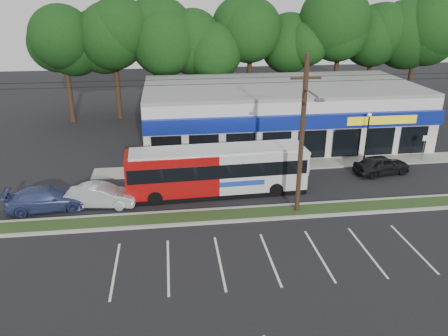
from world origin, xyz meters
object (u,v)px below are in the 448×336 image
Objects in this scene: pedestrian_a at (307,164)px; pedestrian_b at (258,159)px; car_blue at (47,198)px; utility_pole at (300,132)px; car_silver at (101,196)px; lamp_post at (367,132)px; sign_post at (424,143)px; car_dark at (382,165)px; metrobus at (217,170)px.

pedestrian_a is 1.17× the size of pedestrian_b.
pedestrian_a reaches higher than car_blue.
utility_pole is 11.07× the size of car_silver.
sign_post is (5.00, -0.23, -1.12)m from lamp_post.
pedestrian_a is at bearing -158.96° from lamp_post.
car_dark is at bearing -83.13° from lamp_post.
lamp_post reaches higher than pedestrian_a.
car_silver is 2.67× the size of pedestrian_b.
pedestrian_a is (18.42, 3.15, 0.24)m from car_blue.
car_dark is 24.46m from car_blue.
car_blue is 15.81m from pedestrian_b.
lamp_post reaches higher than car_silver.
lamp_post reaches higher than sign_post.
car_silver is 0.87× the size of car_blue.
car_dark is at bearing 5.91° from metrobus.
utility_pole is at bearing 112.93° from car_dark.
car_silver is 15.31m from pedestrian_a.
pedestrian_b is (-9.00, -0.30, -1.82)m from lamp_post.
lamp_post is 5.13m from sign_post.
sign_post is 14.02m from pedestrian_b.
pedestrian_a is at bearing -70.77° from car_silver.
pedestrian_b reaches higher than car_dark.
utility_pole is 7.69m from pedestrian_a.
metrobus reaches higher than pedestrian_b.
metrobus reaches higher than pedestrian_a.
sign_post reaches higher than car_dark.
metrobus is 5.58m from pedestrian_b.
utility_pole is 25.23× the size of pedestrian_a.
car_blue reaches higher than car_silver.
utility_pole is at bearing 28.76° from pedestrian_a.
metrobus is (-17.78, -4.07, 0.21)m from sign_post.
utility_pole is at bearing -105.40° from car_blue.
car_silver is at bearing -165.54° from lamp_post.
lamp_post is 21.32m from car_silver.
pedestrian_a is (-5.58, -2.15, -1.68)m from lamp_post.
sign_post is (13.17, 7.65, -3.86)m from utility_pole.
sign_post is 0.43× the size of car_blue.
car_silver is (-12.39, 2.57, -4.67)m from utility_pole.
metrobus is 7.91m from car_silver.
lamp_post reaches higher than car_dark.
pedestrian_b is at bearing -178.09° from lamp_post.
lamp_post is at bearing -162.19° from pedestrian_b.
pedestrian_b reaches higher than car_blue.
metrobus is at bearing 88.33° from car_dark.
lamp_post is 6.21m from pedestrian_a.
car_blue is at bearing -177.04° from metrobus.
lamp_post is 0.82× the size of car_blue.
pedestrian_a is (-10.58, -1.92, -0.56)m from sign_post.
pedestrian_b is (-0.83, 7.57, -4.57)m from utility_pole.
pedestrian_a is (7.20, 2.15, -0.78)m from metrobus.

